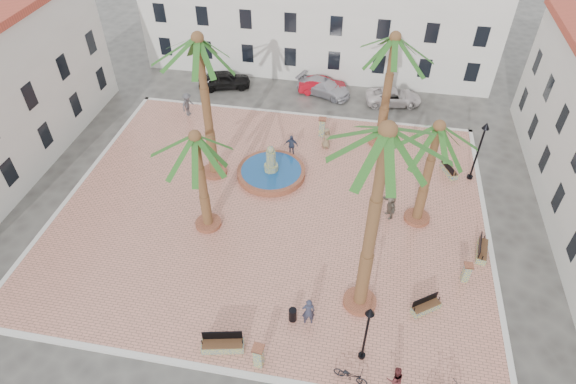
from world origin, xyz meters
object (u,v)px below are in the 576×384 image
(palm_ne, at_px, (393,51))
(palm_nw, at_px, (200,54))
(litter_bin, at_px, (293,315))
(bench_s, at_px, (223,345))
(car_red, at_px, (322,86))
(palm_s, at_px, (384,153))
(bollard_se, at_px, (259,356))
(bench_se, at_px, (426,307))
(lamppost_s, at_px, (368,325))
(bollard_e, at_px, (467,272))
(pedestrian_east, at_px, (391,206))
(bench_e, at_px, (482,251))
(car_black, at_px, (224,80))
(bicycle_a, at_px, (351,375))
(cyclist_b, at_px, (395,379))
(bench_ne, at_px, (449,170))
(palm_sw, at_px, (197,149))
(bollard_n, at_px, (322,127))
(car_white, at_px, (394,97))
(cyclist_a, at_px, (308,312))
(lamppost_e, at_px, (481,142))
(pedestrian_north, at_px, (188,104))
(car_silver, at_px, (324,87))
(fountain, at_px, (271,171))
(pedestrian_fountain_b, at_px, (291,145))
(pedestrian_fountain_a, at_px, (327,138))
(palm_e, at_px, (436,139))

(palm_ne, bearing_deg, palm_nw, -152.32)
(palm_ne, height_order, litter_bin, palm_ne)
(bench_s, relative_size, car_red, 0.52)
(palm_s, distance_m, bollard_se, 10.73)
(bench_se, xyz_separation_m, lamppost_s, (-2.99, -3.18, 2.33))
(bollard_e, height_order, pedestrian_east, pedestrian_east)
(bench_e, relative_size, car_black, 0.42)
(bicycle_a, relative_size, car_red, 0.40)
(bollard_e, height_order, cyclist_b, cyclist_b)
(palm_s, height_order, bicycle_a, palm_s)
(bollard_se, height_order, bicycle_a, bollard_se)
(bench_ne, bearing_deg, bollard_se, 125.34)
(bench_ne, relative_size, bollard_se, 1.21)
(palm_sw, distance_m, bollard_se, 10.83)
(bollard_n, height_order, car_white, bollard_n)
(palm_ne, xyz_separation_m, car_white, (0.85, 5.86, -6.58))
(bollard_n, height_order, bollard_e, bollard_n)
(bollard_n, xyz_separation_m, cyclist_a, (1.45, -16.12, 0.12))
(bench_s, height_order, pedestrian_east, pedestrian_east)
(lamppost_e, xyz_separation_m, pedestrian_east, (-5.23, -4.68, -2.11))
(palm_sw, height_order, bollard_se, palm_sw)
(cyclist_a, relative_size, pedestrian_north, 0.94)
(bench_se, distance_m, cyclist_b, 4.71)
(car_silver, bearing_deg, litter_bin, -155.66)
(palm_s, bearing_deg, car_black, 122.71)
(bollard_e, bearing_deg, palm_sw, 174.21)
(bollard_e, height_order, cyclist_a, cyclist_a)
(bench_ne, bearing_deg, cyclist_a, 126.36)
(palm_sw, xyz_separation_m, bollard_e, (14.74, -1.49, -4.99))
(fountain, xyz_separation_m, car_black, (-6.46, 11.07, 0.27))
(palm_s, bearing_deg, car_silver, 102.37)
(pedestrian_fountain_b, distance_m, car_black, 11.35)
(palm_s, xyz_separation_m, cyclist_b, (1.78, -4.24, -8.83))
(bench_se, relative_size, car_black, 0.36)
(pedestrian_fountain_a, bearing_deg, lamppost_e, -36.73)
(fountain, distance_m, litter_bin, 11.40)
(bollard_se, relative_size, pedestrian_fountain_a, 0.88)
(bench_e, relative_size, car_red, 0.46)
(palm_s, bearing_deg, litter_bin, -153.38)
(fountain, relative_size, pedestrian_fountain_a, 2.88)
(pedestrian_east, bearing_deg, pedestrian_fountain_a, -166.63)
(palm_s, xyz_separation_m, car_black, (-13.07, 20.35, -9.01))
(palm_e, xyz_separation_m, bench_s, (-9.12, -10.56, -5.63))
(bench_se, distance_m, bench_e, 5.43)
(pedestrian_fountain_b, bearing_deg, litter_bin, -77.11)
(bollard_se, distance_m, cyclist_b, 6.08)
(pedestrian_north, bearing_deg, bicycle_a, -125.72)
(bench_ne, distance_m, bollard_n, 9.47)
(car_white, bearing_deg, bicycle_a, 166.46)
(pedestrian_east, bearing_deg, bollard_n, -169.25)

